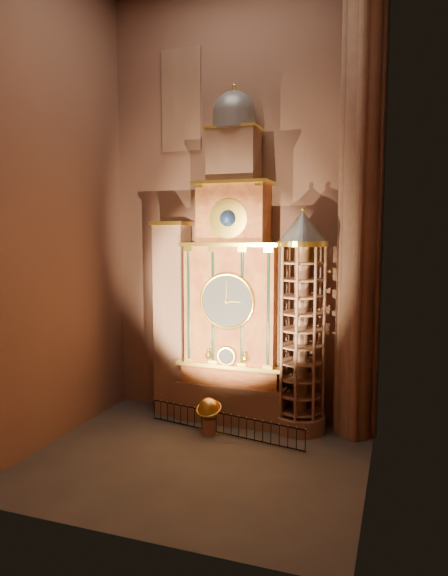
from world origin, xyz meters
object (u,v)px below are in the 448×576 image
at_px(astronomical_clock, 234,291).
at_px(portrait_tower, 173,318).
at_px(celestial_globe, 209,413).
at_px(iron_railing, 224,424).
at_px(stair_turret, 301,324).

height_order(astronomical_clock, portrait_tower, astronomical_clock).
relative_size(celestial_globe, iron_railing, 0.22).
bearing_deg(stair_turret, iron_railing, -150.80).
xyz_separation_m(astronomical_clock, stair_turret, (3.50, -0.26, -1.41)).
distance_m(portrait_tower, celestial_globe, 5.48).
distance_m(celestial_globe, iron_railing, 0.88).
height_order(astronomical_clock, celestial_globe, astronomical_clock).
distance_m(stair_turret, celestial_globe, 6.13).
height_order(stair_turret, celestial_globe, stair_turret).
bearing_deg(celestial_globe, astronomical_clock, 76.95).
relative_size(stair_turret, celestial_globe, 6.11).
xyz_separation_m(astronomical_clock, celestial_globe, (-0.51, -2.21, -5.62)).
bearing_deg(iron_railing, celestial_globe, -171.91).
bearing_deg(portrait_tower, stair_turret, -2.33).
bearing_deg(astronomical_clock, iron_railing, -84.48).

